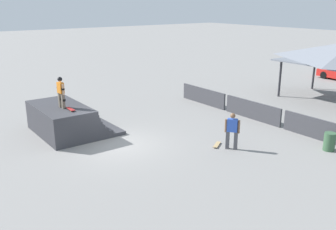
# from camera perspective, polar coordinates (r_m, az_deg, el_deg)

# --- Properties ---
(ground_plane) EXTENTS (160.00, 160.00, 0.00)m
(ground_plane) POSITION_cam_1_polar(r_m,az_deg,el_deg) (18.23, -7.63, -4.51)
(ground_plane) COLOR gray
(quarter_pipe_ramp) EXTENTS (4.20, 3.74, 1.51)m
(quarter_pipe_ramp) POSITION_cam_1_polar(r_m,az_deg,el_deg) (20.18, -15.30, -0.78)
(quarter_pipe_ramp) COLOR #38383D
(quarter_pipe_ramp) RESTS_ON ground
(skater_on_deck) EXTENTS (0.68, 0.24, 1.58)m
(skater_on_deck) POSITION_cam_1_polar(r_m,az_deg,el_deg) (19.26, -16.03, 3.66)
(skater_on_deck) COLOR #6B6051
(skater_on_deck) RESTS_ON quarter_pipe_ramp
(skateboard_on_deck) EXTENTS (0.83, 0.24, 0.09)m
(skateboard_on_deck) POSITION_cam_1_polar(r_m,az_deg,el_deg) (18.90, -14.61, 0.87)
(skateboard_on_deck) COLOR green
(skateboard_on_deck) RESTS_ON quarter_pipe_ramp
(bystander_walking) EXTENTS (0.63, 0.51, 1.75)m
(bystander_walking) POSITION_cam_1_polar(r_m,az_deg,el_deg) (17.47, 9.75, -2.17)
(bystander_walking) COLOR #4C4C51
(bystander_walking) RESTS_ON ground
(skateboard_on_ground) EXTENTS (0.62, 0.82, 0.09)m
(skateboard_on_ground) POSITION_cam_1_polar(r_m,az_deg,el_deg) (18.05, 7.44, -4.52)
(skateboard_on_ground) COLOR blue
(skateboard_on_ground) RESTS_ON ground
(barrier_fence) EXTENTS (12.64, 0.12, 1.05)m
(barrier_fence) POSITION_cam_1_polar(r_m,az_deg,el_deg) (22.42, 12.73, 0.72)
(barrier_fence) COLOR #3D3D42
(barrier_fence) RESTS_ON ground
(trash_bin) EXTENTS (0.52, 0.52, 0.85)m
(trash_bin) POSITION_cam_1_polar(r_m,az_deg,el_deg) (18.80, 23.38, -3.75)
(trash_bin) COLOR #385B3D
(trash_bin) RESTS_ON ground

